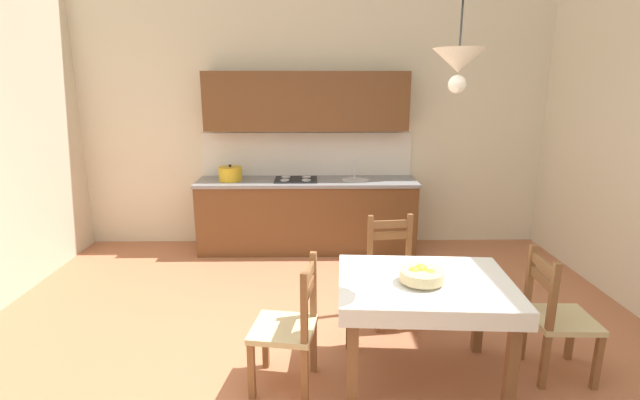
% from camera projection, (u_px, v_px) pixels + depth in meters
% --- Properties ---
extents(ground_plane, '(6.47, 6.71, 0.10)m').
position_uv_depth(ground_plane, '(316.00, 389.00, 3.31)').
color(ground_plane, '#B7704C').
extents(wall_back, '(6.47, 0.12, 4.21)m').
position_uv_depth(wall_back, '(314.00, 80.00, 5.80)').
color(wall_back, beige).
rests_on(wall_back, ground_plane).
extents(kitchen_cabinetry, '(2.71, 0.63, 2.20)m').
position_uv_depth(kitchen_cabinetry, '(306.00, 183.00, 5.78)').
color(kitchen_cabinetry, brown).
rests_on(kitchen_cabinetry, ground_plane).
extents(dining_table, '(1.24, 0.98, 0.75)m').
position_uv_depth(dining_table, '(424.00, 299.00, 3.22)').
color(dining_table, brown).
rests_on(dining_table, ground_plane).
extents(dining_chair_window_side, '(0.43, 0.43, 0.93)m').
position_uv_depth(dining_chair_window_side, '(557.00, 318.00, 3.30)').
color(dining_chair_window_side, '#D1BC89').
rests_on(dining_chair_window_side, ground_plane).
extents(dining_chair_kitchen_side, '(0.47, 0.47, 0.93)m').
position_uv_depth(dining_chair_kitchen_side, '(393.00, 272.00, 4.09)').
color(dining_chair_kitchen_side, '#D1BC89').
rests_on(dining_chair_kitchen_side, ground_plane).
extents(dining_chair_tv_side, '(0.48, 0.48, 0.93)m').
position_uv_depth(dining_chair_tv_side, '(289.00, 328.00, 3.17)').
color(dining_chair_tv_side, '#D1BC89').
rests_on(dining_chair_tv_side, ground_plane).
extents(fruit_bowl, '(0.30, 0.30, 0.12)m').
position_uv_depth(fruit_bowl, '(422.00, 275.00, 3.11)').
color(fruit_bowl, tan).
rests_on(fruit_bowl, dining_table).
extents(pendant_lamp, '(0.32, 0.32, 0.81)m').
position_uv_depth(pendant_lamp, '(459.00, 62.00, 2.77)').
color(pendant_lamp, black).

